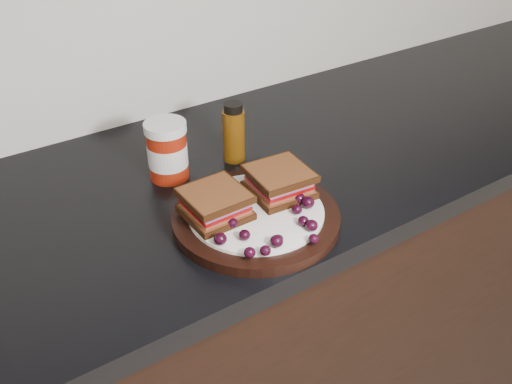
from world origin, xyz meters
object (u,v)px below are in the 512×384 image
plate (256,217)px  oil_bottle (234,132)px  sandwich_left (215,204)px  condiment_jar (167,151)px

plate → oil_bottle: oil_bottle is taller
sandwich_left → condiment_jar: 0.18m
plate → condiment_jar: 0.22m
plate → oil_bottle: 0.22m
plate → sandwich_left: (-0.06, 0.03, 0.04)m
sandwich_left → oil_bottle: (0.14, 0.17, 0.01)m
plate → sandwich_left: bearing=157.8°
plate → sandwich_left: sandwich_left is taller
condiment_jar → oil_bottle: 0.14m
condiment_jar → plate: bearing=-74.9°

